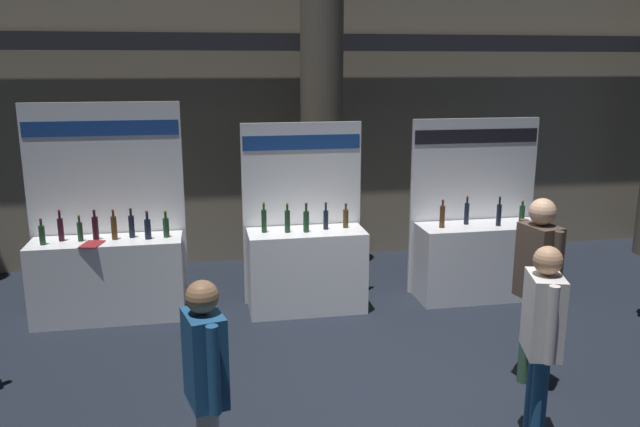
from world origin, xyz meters
The scene contains 8 objects.
ground_plane centered at (0.00, 0.00, 0.00)m, with size 29.13×29.13×0.00m, color black.
hall_colonnade centered at (0.00, 4.30, 2.94)m, with size 14.57×1.41×5.99m.
exhibitor_booth_0 centered at (-2.81, 2.38, 0.62)m, with size 1.83×0.71×2.56m.
exhibitor_booth_1 centered at (-0.44, 2.21, 0.60)m, with size 1.50×0.66×2.30m.
exhibitor_booth_2 centered at (1.85, 2.22, 0.59)m, with size 1.72×0.66×2.31m.
visitor_2 centered at (0.88, -1.03, 1.00)m, with size 0.34×0.55×1.67m.
visitor_3 centered at (1.33, -0.12, 1.10)m, with size 0.31×0.54×1.83m.
visitor_4 centered at (-1.68, -1.28, 0.97)m, with size 0.31×0.51×1.65m.
Camera 1 is at (-1.64, -5.20, 3.00)m, focal length 35.62 mm.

